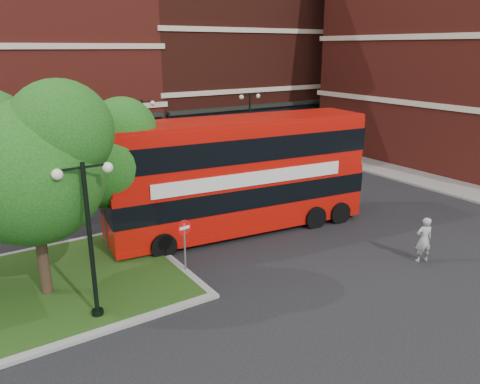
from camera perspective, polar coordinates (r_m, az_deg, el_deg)
ground at (r=17.55m, az=0.96°, el=-10.15°), size 120.00×120.00×0.00m
pavement_far at (r=31.68m, az=-16.08°, el=1.93°), size 44.00×3.00×0.12m
pavement_side at (r=30.41m, az=25.28°, el=0.30°), size 3.00×28.00×0.12m
terrace_far_right at (r=43.33m, az=-1.63°, el=17.18°), size 18.00×12.00×16.00m
tree_island_west at (r=15.93m, az=-24.68°, el=3.77°), size 5.40×4.71×7.21m
tree_island_east at (r=19.05m, az=-16.78°, el=4.91°), size 4.46×3.90×6.29m
lamp_island at (r=14.46m, az=-17.86°, el=-4.93°), size 1.72×0.36×5.00m
lamp_far_left at (r=29.87m, az=-11.66°, el=6.81°), size 1.72×0.36×5.00m
lamp_far_right at (r=33.60m, az=1.19°, el=8.29°), size 1.72×0.36×5.00m
bus at (r=20.77m, az=-0.15°, el=3.00°), size 12.04×4.07×4.51m
woman at (r=19.62m, az=21.50°, el=-5.42°), size 0.78×0.65×1.83m
car_silver at (r=30.92m, az=-16.82°, el=2.64°), size 3.87×1.60×1.31m
car_white at (r=33.39m, az=-0.43°, el=4.55°), size 4.42×1.74×1.43m
no_entry_sign at (r=17.28m, az=-6.81°, el=-5.29°), size 0.58×0.10×2.09m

